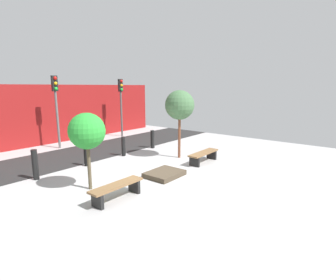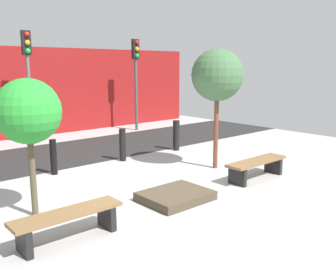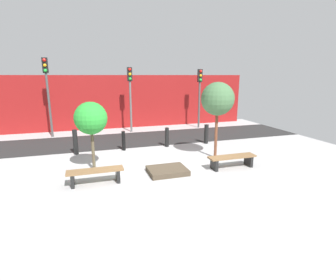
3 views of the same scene
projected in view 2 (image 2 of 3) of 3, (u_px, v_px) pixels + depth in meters
name	position (u px, v px, depth m)	size (l,w,h in m)	color
ground_plane	(166.00, 196.00, 7.68)	(18.00, 18.00, 0.00)	#A4A4A4
road_strip	(59.00, 154.00, 11.32)	(18.00, 3.32, 0.01)	#252525
building_facade	(13.00, 93.00, 13.64)	(16.20, 0.50, 3.32)	maroon
bench_left	(68.00, 220.00, 5.70)	(1.72, 0.44, 0.47)	black
bench_right	(257.00, 165.00, 8.82)	(1.79, 0.46, 0.46)	black
planter_bed	(176.00, 196.00, 7.45)	(1.32, 1.05, 0.17)	#453A2C
tree_behind_left_bench	(28.00, 112.00, 6.35)	(1.12, 1.12, 2.44)	brown
tree_behind_right_bench	(217.00, 76.00, 9.37)	(1.31, 1.31, 3.06)	brown
bollard_left	(53.00, 157.00, 9.17)	(0.16, 0.16, 0.88)	black
bollard_center	(123.00, 145.00, 10.49)	(0.18, 0.18, 0.92)	black
bollard_right	(176.00, 135.00, 11.81)	(0.21, 0.21, 0.95)	black
traffic_light_mid_west	(28.00, 67.00, 12.25)	(0.28, 0.27, 3.76)	#5F5F5F
traffic_light_mid_east	(136.00, 68.00, 15.10)	(0.28, 0.27, 3.68)	#4B4B4B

